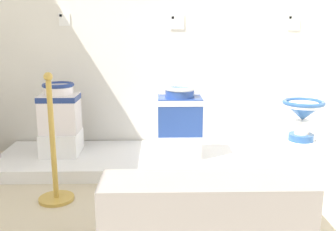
{
  "coord_description": "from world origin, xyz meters",
  "views": [
    {
      "loc": [
        1.79,
        -1.15,
        1.27
      ],
      "look_at": [
        1.87,
        2.3,
        0.48
      ],
      "focal_mm": 40.94,
      "sensor_mm": 36.0,
      "label": 1
    }
  ],
  "objects_px": {
    "antique_toilet_broad_patterned": "(303,112)",
    "info_placard_first": "(64,19)",
    "plinth_block_slender_white": "(62,143)",
    "museum_bench": "(205,211)",
    "info_placard_second": "(177,22)",
    "info_placard_third": "(294,22)",
    "stanchion_post_near_left": "(54,166)",
    "plinth_block_tall_cobalt": "(179,145)",
    "plinth_block_broad_patterned": "(300,146)",
    "antique_toilet_slender_white": "(60,107)",
    "antique_toilet_tall_cobalt": "(180,110)"
  },
  "relations": [
    {
      "from": "antique_toilet_broad_patterned",
      "to": "info_placard_first",
      "type": "relative_size",
      "value": 3.14
    },
    {
      "from": "antique_toilet_broad_patterned",
      "to": "plinth_block_slender_white",
      "type": "bearing_deg",
      "value": 179.97
    },
    {
      "from": "antique_toilet_broad_patterned",
      "to": "museum_bench",
      "type": "distance_m",
      "value": 1.78
    },
    {
      "from": "info_placard_second",
      "to": "info_placard_third",
      "type": "xyz_separation_m",
      "value": [
        1.17,
        -0.0,
        -0.0
      ]
    },
    {
      "from": "stanchion_post_near_left",
      "to": "info_placard_second",
      "type": "bearing_deg",
      "value": 51.45
    },
    {
      "from": "plinth_block_tall_cobalt",
      "to": "info_placard_third",
      "type": "distance_m",
      "value": 1.69
    },
    {
      "from": "plinth_block_slender_white",
      "to": "plinth_block_broad_patterned",
      "type": "height_order",
      "value": "plinth_block_slender_white"
    },
    {
      "from": "antique_toilet_slender_white",
      "to": "plinth_block_tall_cobalt",
      "type": "xyz_separation_m",
      "value": [
        1.11,
        -0.09,
        -0.34
      ]
    },
    {
      "from": "plinth_block_broad_patterned",
      "to": "info_placard_first",
      "type": "xyz_separation_m",
      "value": [
        -2.29,
        0.42,
        1.19
      ]
    },
    {
      "from": "plinth_block_tall_cobalt",
      "to": "info_placard_second",
      "type": "relative_size",
      "value": 2.63
    },
    {
      "from": "antique_toilet_slender_white",
      "to": "plinth_block_broad_patterned",
      "type": "distance_m",
      "value": 2.31
    },
    {
      "from": "info_placard_first",
      "to": "stanchion_post_near_left",
      "type": "bearing_deg",
      "value": -82.83
    },
    {
      "from": "plinth_block_slender_white",
      "to": "museum_bench",
      "type": "relative_size",
      "value": 0.29
    },
    {
      "from": "plinth_block_slender_white",
      "to": "info_placard_first",
      "type": "height_order",
      "value": "info_placard_first"
    },
    {
      "from": "info_placard_second",
      "to": "antique_toilet_tall_cobalt",
      "type": "bearing_deg",
      "value": -89.52
    },
    {
      "from": "plinth_block_broad_patterned",
      "to": "antique_toilet_broad_patterned",
      "type": "relative_size",
      "value": 0.88
    },
    {
      "from": "antique_toilet_slender_white",
      "to": "plinth_block_broad_patterned",
      "type": "height_order",
      "value": "antique_toilet_slender_white"
    },
    {
      "from": "antique_toilet_broad_patterned",
      "to": "info_placard_third",
      "type": "xyz_separation_m",
      "value": [
        -0.0,
        0.42,
        0.83
      ]
    },
    {
      "from": "antique_toilet_tall_cobalt",
      "to": "antique_toilet_broad_patterned",
      "type": "distance_m",
      "value": 1.17
    },
    {
      "from": "antique_toilet_broad_patterned",
      "to": "museum_bench",
      "type": "bearing_deg",
      "value": -128.01
    },
    {
      "from": "antique_toilet_tall_cobalt",
      "to": "info_placard_third",
      "type": "height_order",
      "value": "info_placard_third"
    },
    {
      "from": "antique_toilet_tall_cobalt",
      "to": "antique_toilet_broad_patterned",
      "type": "bearing_deg",
      "value": 4.5
    },
    {
      "from": "antique_toilet_slender_white",
      "to": "museum_bench",
      "type": "xyz_separation_m",
      "value": [
        1.2,
        -1.38,
        -0.36
      ]
    },
    {
      "from": "plinth_block_tall_cobalt",
      "to": "stanchion_post_near_left",
      "type": "height_order",
      "value": "stanchion_post_near_left"
    },
    {
      "from": "plinth_block_slender_white",
      "to": "info_placard_second",
      "type": "xyz_separation_m",
      "value": [
        1.11,
        0.42,
        1.12
      ]
    },
    {
      "from": "stanchion_post_near_left",
      "to": "antique_toilet_slender_white",
      "type": "bearing_deg",
      "value": 100.26
    },
    {
      "from": "info_placard_third",
      "to": "plinth_block_broad_patterned",
      "type": "bearing_deg",
      "value": -89.84
    },
    {
      "from": "plinth_block_broad_patterned",
      "to": "info_placard_second",
      "type": "xyz_separation_m",
      "value": [
        -1.17,
        0.42,
        1.17
      ]
    },
    {
      "from": "antique_toilet_slender_white",
      "to": "museum_bench",
      "type": "distance_m",
      "value": 1.87
    },
    {
      "from": "museum_bench",
      "to": "antique_toilet_broad_patterned",
      "type": "bearing_deg",
      "value": 51.99
    },
    {
      "from": "plinth_block_tall_cobalt",
      "to": "antique_toilet_tall_cobalt",
      "type": "height_order",
      "value": "antique_toilet_tall_cobalt"
    },
    {
      "from": "antique_toilet_slender_white",
      "to": "stanchion_post_near_left",
      "type": "bearing_deg",
      "value": -79.74
    },
    {
      "from": "antique_toilet_tall_cobalt",
      "to": "info_placard_second",
      "type": "height_order",
      "value": "info_placard_second"
    },
    {
      "from": "info_placard_first",
      "to": "info_placard_third",
      "type": "distance_m",
      "value": 2.29
    },
    {
      "from": "antique_toilet_slender_white",
      "to": "plinth_block_broad_patterned",
      "type": "bearing_deg",
      "value": -0.03
    },
    {
      "from": "stanchion_post_near_left",
      "to": "museum_bench",
      "type": "height_order",
      "value": "stanchion_post_near_left"
    },
    {
      "from": "antique_toilet_slender_white",
      "to": "info_placard_third",
      "type": "relative_size",
      "value": 2.99
    },
    {
      "from": "info_placard_third",
      "to": "antique_toilet_slender_white",
      "type": "bearing_deg",
      "value": -169.55
    },
    {
      "from": "antique_toilet_slender_white",
      "to": "stanchion_post_near_left",
      "type": "distance_m",
      "value": 0.85
    },
    {
      "from": "plinth_block_slender_white",
      "to": "plinth_block_broad_patterned",
      "type": "xyz_separation_m",
      "value": [
        2.28,
        -0.0,
        -0.05
      ]
    },
    {
      "from": "antique_toilet_tall_cobalt",
      "to": "plinth_block_broad_patterned",
      "type": "relative_size",
      "value": 1.29
    },
    {
      "from": "antique_toilet_tall_cobalt",
      "to": "stanchion_post_near_left",
      "type": "height_order",
      "value": "stanchion_post_near_left"
    },
    {
      "from": "antique_toilet_slender_white",
      "to": "antique_toilet_tall_cobalt",
      "type": "xyz_separation_m",
      "value": [
        1.11,
        -0.09,
        -0.01
      ]
    },
    {
      "from": "antique_toilet_tall_cobalt",
      "to": "info_placard_first",
      "type": "relative_size",
      "value": 3.56
    },
    {
      "from": "plinth_block_tall_cobalt",
      "to": "plinth_block_broad_patterned",
      "type": "bearing_deg",
      "value": 4.5
    },
    {
      "from": "antique_toilet_slender_white",
      "to": "info_placard_first",
      "type": "height_order",
      "value": "info_placard_first"
    },
    {
      "from": "info_placard_first",
      "to": "museum_bench",
      "type": "height_order",
      "value": "info_placard_first"
    },
    {
      "from": "info_placard_third",
      "to": "stanchion_post_near_left",
      "type": "xyz_separation_m",
      "value": [
        -2.14,
        -1.21,
        -1.05
      ]
    },
    {
      "from": "info_placard_first",
      "to": "info_placard_third",
      "type": "xyz_separation_m",
      "value": [
        2.29,
        0.0,
        -0.03
      ]
    },
    {
      "from": "antique_toilet_broad_patterned",
      "to": "info_placard_second",
      "type": "bearing_deg",
      "value": 160.24
    }
  ]
}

